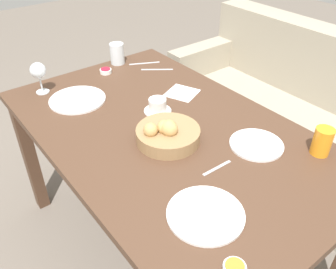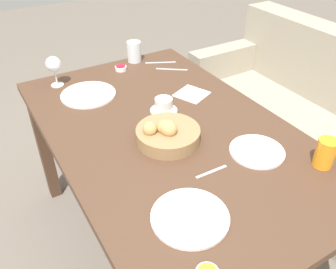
# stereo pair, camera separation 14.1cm
# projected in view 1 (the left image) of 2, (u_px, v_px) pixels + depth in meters

# --- Properties ---
(ground_plane) EXTENTS (10.00, 10.00, 0.00)m
(ground_plane) POSITION_uv_depth(u_px,v_px,m) (167.00, 244.00, 1.94)
(ground_plane) COLOR #6B6056
(dining_table) EXTENTS (1.52, 0.93, 0.77)m
(dining_table) POSITION_uv_depth(u_px,v_px,m) (167.00, 146.00, 1.55)
(dining_table) COLOR #4C3323
(dining_table) RESTS_ON ground_plane
(couch) EXTENTS (1.87, 0.70, 0.90)m
(couch) POSITION_uv_depth(u_px,v_px,m) (307.00, 130.00, 2.26)
(couch) COLOR #9E937F
(couch) RESTS_ON ground_plane
(bread_basket) EXTENTS (0.26, 0.26, 0.11)m
(bread_basket) POSITION_uv_depth(u_px,v_px,m) (167.00, 134.00, 1.40)
(bread_basket) COLOR #99754C
(bread_basket) RESTS_ON dining_table
(plate_near_left) EXTENTS (0.27, 0.27, 0.01)m
(plate_near_left) POSITION_uv_depth(u_px,v_px,m) (77.00, 100.00, 1.69)
(plate_near_left) COLOR white
(plate_near_left) RESTS_ON dining_table
(plate_near_right) EXTENTS (0.25, 0.25, 0.01)m
(plate_near_right) POSITION_uv_depth(u_px,v_px,m) (205.00, 214.00, 1.10)
(plate_near_right) COLOR white
(plate_near_right) RESTS_ON dining_table
(plate_far_center) EXTENTS (0.21, 0.21, 0.01)m
(plate_far_center) POSITION_uv_depth(u_px,v_px,m) (256.00, 145.00, 1.40)
(plate_far_center) COLOR white
(plate_far_center) RESTS_ON dining_table
(juice_glass) EXTENTS (0.07, 0.07, 0.11)m
(juice_glass) POSITION_uv_depth(u_px,v_px,m) (322.00, 141.00, 1.33)
(juice_glass) COLOR orange
(juice_glass) RESTS_ON dining_table
(water_tumbler) EXTENTS (0.08, 0.08, 0.12)m
(water_tumbler) POSITION_uv_depth(u_px,v_px,m) (117.00, 54.00, 2.00)
(water_tumbler) COLOR silver
(water_tumbler) RESTS_ON dining_table
(wine_glass) EXTENTS (0.08, 0.08, 0.16)m
(wine_glass) POSITION_uv_depth(u_px,v_px,m) (38.00, 71.00, 1.69)
(wine_glass) COLOR silver
(wine_glass) RESTS_ON dining_table
(coffee_cup) EXTENTS (0.12, 0.12, 0.06)m
(coffee_cup) POSITION_uv_depth(u_px,v_px,m) (158.00, 106.00, 1.59)
(coffee_cup) COLOR white
(coffee_cup) RESTS_ON dining_table
(jam_bowl_berry) EXTENTS (0.06, 0.06, 0.03)m
(jam_bowl_berry) POSITION_uv_depth(u_px,v_px,m) (106.00, 71.00, 1.93)
(jam_bowl_berry) COLOR white
(jam_bowl_berry) RESTS_ON dining_table
(jam_bowl_honey) EXTENTS (0.06, 0.06, 0.03)m
(jam_bowl_honey) POSITION_uv_depth(u_px,v_px,m) (234.00, 268.00, 0.94)
(jam_bowl_honey) COLOR white
(jam_bowl_honey) RESTS_ON dining_table
(fork_silver) EXTENTS (0.11, 0.15, 0.00)m
(fork_silver) POSITION_uv_depth(u_px,v_px,m) (157.00, 70.00, 1.97)
(fork_silver) COLOR #B7B7BC
(fork_silver) RESTS_ON dining_table
(knife_silver) EXTENTS (0.09, 0.16, 0.00)m
(knife_silver) POSITION_uv_depth(u_px,v_px,m) (144.00, 63.00, 2.03)
(knife_silver) COLOR #B7B7BC
(knife_silver) RESTS_ON dining_table
(spoon_coffee) EXTENTS (0.01, 0.13, 0.00)m
(spoon_coffee) POSITION_uv_depth(u_px,v_px,m) (217.00, 168.00, 1.29)
(spoon_coffee) COLOR #B7B7BC
(spoon_coffee) RESTS_ON dining_table
(napkin) EXTENTS (0.18, 0.18, 0.00)m
(napkin) POSITION_uv_depth(u_px,v_px,m) (182.00, 93.00, 1.75)
(napkin) COLOR white
(napkin) RESTS_ON dining_table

